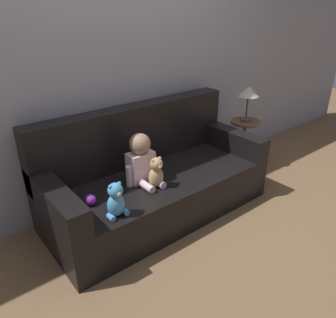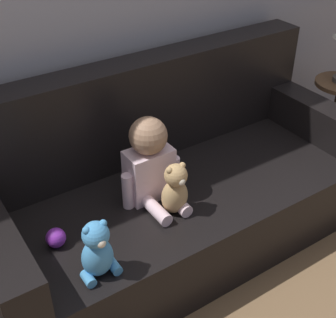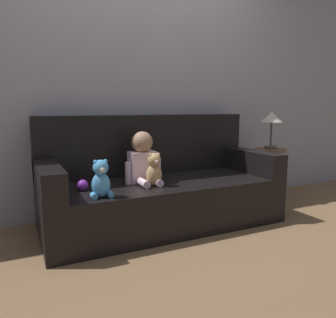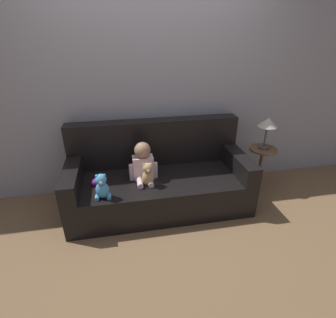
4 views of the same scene
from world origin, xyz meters
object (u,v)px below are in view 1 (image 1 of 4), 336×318
Objects in this scene: teddy_bear_brown at (156,173)px; side_table at (247,107)px; couch at (153,179)px; plush_toy_side at (116,201)px; person_baby at (142,160)px; toy_ball at (90,200)px.

teddy_bear_brown is 1.46m from side_table.
plush_toy_side is at bearing -147.50° from couch.
person_baby is 0.52m from plush_toy_side.
couch reaches higher than person_baby.
couch is at bearing 59.00° from teddy_bear_brown.
plush_toy_side is at bearing -144.66° from person_baby.
plush_toy_side is at bearing -162.18° from teddy_bear_brown.
plush_toy_side is 1.93m from side_table.
plush_toy_side reaches higher than toy_ball.
plush_toy_side is 0.26m from toy_ball.
toy_ball is 1.98m from side_table.
toy_ball is at bearing -173.04° from person_baby.
person_baby is 0.53m from toy_ball.
couch reaches higher than plush_toy_side.
couch reaches higher than toy_ball.
side_table is (1.42, 0.26, 0.21)m from teddy_bear_brown.
person_baby is 1.59× the size of plush_toy_side.
side_table reaches higher than couch.
side_table is (1.87, 0.41, 0.21)m from plush_toy_side.
person_baby is 0.17m from teddy_bear_brown.
couch is 1.34m from side_table.
plush_toy_side reaches higher than teddy_bear_brown.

